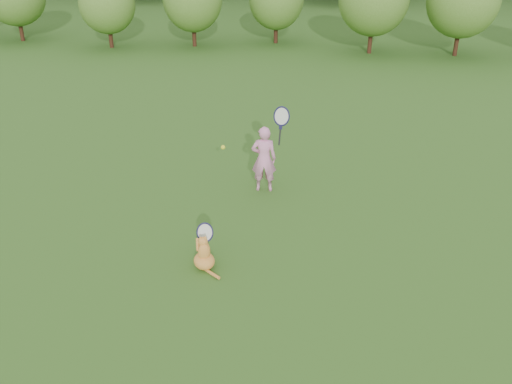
# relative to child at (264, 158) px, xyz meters

# --- Properties ---
(ground) EXTENTS (100.00, 100.00, 0.00)m
(ground) POSITION_rel_child_xyz_m (-0.22, -2.25, -0.62)
(ground) COLOR #305317
(ground) RESTS_ON ground
(shrub_row) EXTENTS (28.00, 3.00, 2.80)m
(shrub_row) POSITION_rel_child_xyz_m (-0.22, 10.75, 0.78)
(shrub_row) COLOR #4A6F22
(shrub_row) RESTS_ON ground
(child) EXTENTS (0.68, 0.42, 1.78)m
(child) POSITION_rel_child_xyz_m (0.00, 0.00, 0.00)
(child) COLOR pink
(child) RESTS_ON ground
(cat) EXTENTS (0.49, 0.76, 0.66)m
(cat) POSITION_rel_child_xyz_m (-0.65, -2.43, -0.37)
(cat) COLOR orange
(cat) RESTS_ON ground
(tennis_ball) EXTENTS (0.07, 0.07, 0.07)m
(tennis_ball) POSITION_rel_child_xyz_m (-0.66, -0.37, 0.32)
(tennis_ball) COLOR gold
(tennis_ball) RESTS_ON ground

